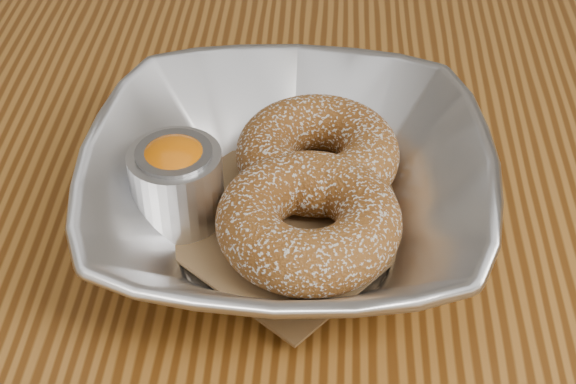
# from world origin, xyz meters

# --- Properties ---
(serving_bowl) EXTENTS (0.25, 0.25, 0.06)m
(serving_bowl) POSITION_xyz_m (-0.07, 0.05, 0.78)
(serving_bowl) COLOR silver
(serving_bowl) RESTS_ON table
(parchment) EXTENTS (0.20, 0.20, 0.00)m
(parchment) POSITION_xyz_m (-0.07, 0.05, 0.76)
(parchment) COLOR brown
(parchment) RESTS_ON table
(donut_back) EXTENTS (0.13, 0.13, 0.04)m
(donut_back) POSITION_xyz_m (-0.05, 0.09, 0.78)
(donut_back) COLOR brown
(donut_back) RESTS_ON parchment
(donut_front) EXTENTS (0.13, 0.13, 0.04)m
(donut_front) POSITION_xyz_m (-0.06, 0.03, 0.78)
(donut_front) COLOR brown
(donut_front) RESTS_ON parchment
(ramekin) EXTENTS (0.06, 0.06, 0.06)m
(ramekin) POSITION_xyz_m (-0.14, 0.05, 0.79)
(ramekin) COLOR silver
(ramekin) RESTS_ON table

